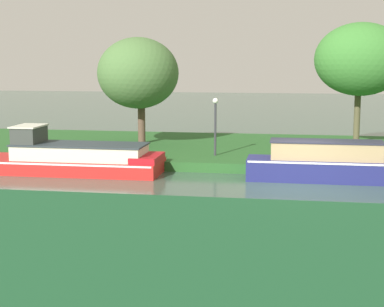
% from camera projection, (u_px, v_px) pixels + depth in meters
% --- Properties ---
extents(ground_plane, '(120.00, 120.00, 0.00)m').
position_uv_depth(ground_plane, '(301.00, 186.00, 22.02)').
color(ground_plane, '#395445').
extents(riverbank_far, '(72.00, 10.00, 0.40)m').
position_uv_depth(riverbank_far, '(300.00, 152.00, 28.81)').
color(riverbank_far, '#275825').
rests_on(riverbank_far, ground_plane).
extents(riverbank_near, '(72.00, 10.00, 0.40)m').
position_uv_depth(riverbank_near, '(306.00, 262.00, 13.22)').
color(riverbank_near, '#1A4D2A').
rests_on(riverbank_near, ground_plane).
extents(navy_barge, '(5.93, 1.56, 1.52)m').
position_uv_depth(navy_barge, '(328.00, 163.00, 22.93)').
color(navy_barge, navy).
rests_on(navy_barge, ground_plane).
extents(red_narrowboat, '(7.70, 2.38, 1.88)m').
position_uv_depth(red_narrowboat, '(71.00, 159.00, 24.60)').
color(red_narrowboat, red).
rests_on(red_narrowboat, ground_plane).
extents(willow_tree_left, '(3.89, 3.88, 5.17)m').
position_uv_depth(willow_tree_left, '(138.00, 73.00, 29.14)').
color(willow_tree_left, brown).
rests_on(willow_tree_left, riverbank_far).
extents(willow_tree_centre, '(4.26, 3.48, 5.82)m').
position_uv_depth(willow_tree_centre, '(361.00, 60.00, 28.25)').
color(willow_tree_centre, brown).
rests_on(willow_tree_centre, riverbank_far).
extents(lamp_post, '(0.24, 0.24, 2.49)m').
position_uv_depth(lamp_post, '(215.00, 119.00, 26.21)').
color(lamp_post, '#333338').
rests_on(lamp_post, riverbank_far).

